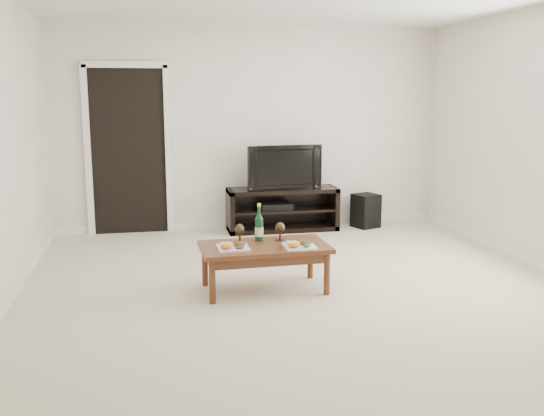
{
  "coord_description": "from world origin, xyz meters",
  "views": [
    {
      "loc": [
        -1.27,
        -5.0,
        1.77
      ],
      "look_at": [
        -0.19,
        0.44,
        0.7
      ],
      "focal_mm": 40.0,
      "sensor_mm": 36.0,
      "label": 1
    }
  ],
  "objects_px": {
    "media_console": "(282,209)",
    "coffee_table": "(265,268)",
    "subwoofer": "(366,211)",
    "television": "(283,167)"
  },
  "relations": [
    {
      "from": "subwoofer",
      "to": "coffee_table",
      "type": "bearing_deg",
      "value": -148.85
    },
    {
      "from": "television",
      "to": "coffee_table",
      "type": "relative_size",
      "value": 0.86
    },
    {
      "from": "media_console",
      "to": "subwoofer",
      "type": "xyz_separation_m",
      "value": [
        1.12,
        -0.04,
        -0.05
      ]
    },
    {
      "from": "media_console",
      "to": "subwoofer",
      "type": "distance_m",
      "value": 1.12
    },
    {
      "from": "media_console",
      "to": "television",
      "type": "distance_m",
      "value": 0.55
    },
    {
      "from": "subwoofer",
      "to": "coffee_table",
      "type": "relative_size",
      "value": 0.39
    },
    {
      "from": "television",
      "to": "coffee_table",
      "type": "xyz_separation_m",
      "value": [
        -0.67,
        -2.33,
        -0.62
      ]
    },
    {
      "from": "media_console",
      "to": "television",
      "type": "bearing_deg",
      "value": 0.0
    },
    {
      "from": "subwoofer",
      "to": "coffee_table",
      "type": "distance_m",
      "value": 2.91
    },
    {
      "from": "media_console",
      "to": "coffee_table",
      "type": "xyz_separation_m",
      "value": [
        -0.67,
        -2.33,
        -0.07
      ]
    }
  ]
}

